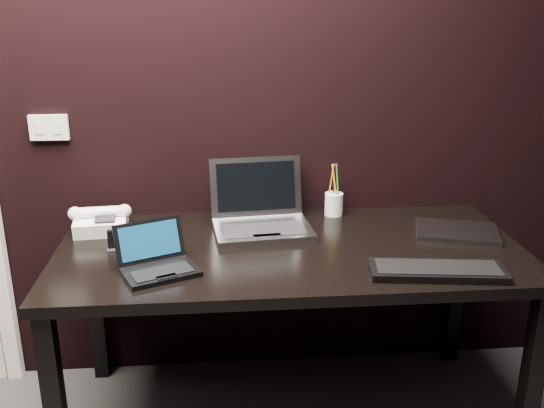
{
  "coord_description": "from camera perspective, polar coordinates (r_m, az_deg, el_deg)",
  "views": [
    {
      "loc": [
        0.06,
        -0.64,
        1.61
      ],
      "look_at": [
        0.23,
        1.35,
        0.92
      ],
      "focal_mm": 40.0,
      "sensor_mm": 36.0,
      "label": 1
    }
  ],
  "objects": [
    {
      "name": "wall_switch",
      "position": [
        2.57,
        -20.26,
        6.77
      ],
      "size": [
        0.15,
        0.02,
        0.1
      ],
      "color": "silver",
      "rests_on": "wall_back"
    },
    {
      "name": "closed_laptop",
      "position": [
        2.44,
        17.0,
        -2.51
      ],
      "size": [
        0.36,
        0.3,
        0.02
      ],
      "color": "gray",
      "rests_on": "desk"
    },
    {
      "name": "desk_phone",
      "position": [
        2.45,
        -15.79,
        -1.55
      ],
      "size": [
        0.24,
        0.19,
        0.12
      ],
      "color": "white",
      "rests_on": "desk"
    },
    {
      "name": "netbook",
      "position": [
        2.06,
        -10.75,
        -5.43
      ],
      "size": [
        0.3,
        0.29,
        0.15
      ],
      "color": "black",
      "rests_on": "desk"
    },
    {
      "name": "wall_back",
      "position": [
        2.46,
        -6.34,
        11.59
      ],
      "size": [
        4.0,
        0.0,
        4.0
      ],
      "primitive_type": "plane",
      "rotation": [
        1.57,
        0.0,
        0.0
      ],
      "color": "black",
      "rests_on": "ground"
    },
    {
      "name": "desk",
      "position": [
        2.26,
        1.7,
        -5.83
      ],
      "size": [
        1.7,
        0.8,
        0.74
      ],
      "color": "black",
      "rests_on": "ground"
    },
    {
      "name": "silver_laptop",
      "position": [
        2.38,
        -1.04,
        -1.27
      ],
      "size": [
        0.4,
        0.37,
        0.26
      ],
      "color": "#A3A2A8",
      "rests_on": "desk"
    },
    {
      "name": "mobile_phone",
      "position": [
        2.24,
        -14.68,
        -3.69
      ],
      "size": [
        0.05,
        0.05,
        0.08
      ],
      "color": "black",
      "rests_on": "desk"
    },
    {
      "name": "pen_cup",
      "position": [
        2.55,
        5.84,
        0.08
      ],
      "size": [
        0.09,
        0.09,
        0.22
      ],
      "color": "silver",
      "rests_on": "desk"
    },
    {
      "name": "ext_keyboard",
      "position": [
        2.08,
        15.31,
        -6.06
      ],
      "size": [
        0.46,
        0.21,
        0.03
      ],
      "color": "black",
      "rests_on": "desk"
    }
  ]
}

